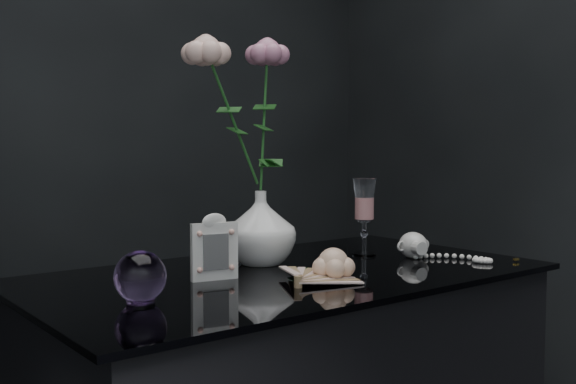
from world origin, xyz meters
TOP-DOWN VIEW (x-y plane):
  - vase at (0.00, 0.15)m, footprint 0.20×0.20m
  - wine_glass at (0.26, 0.10)m, footprint 0.06×0.06m
  - picture_frame at (-0.17, 0.07)m, footprint 0.11×0.09m
  - paperweight at (-0.36, -0.02)m, footprint 0.11×0.11m
  - paper_fan at (-0.08, -0.08)m, footprint 0.25×0.20m
  - loose_rose at (0.02, -0.07)m, footprint 0.19×0.22m
  - pearl_jar at (0.33, 0.01)m, footprint 0.26×0.27m
  - roses at (-0.04, 0.15)m, footprint 0.27×0.13m

SIDE VIEW (x-z plane):
  - paper_fan at x=-0.08m, z-range 0.76..0.79m
  - loose_rose at x=0.02m, z-range 0.76..0.82m
  - pearl_jar at x=0.33m, z-range 0.76..0.82m
  - paperweight at x=-0.36m, z-range 0.76..0.85m
  - picture_frame at x=-0.17m, z-range 0.76..0.89m
  - vase at x=0.00m, z-range 0.76..0.92m
  - wine_glass at x=0.26m, z-range 0.76..0.94m
  - roses at x=-0.04m, z-range 0.92..1.30m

